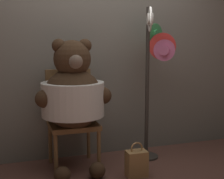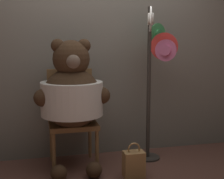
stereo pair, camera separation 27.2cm
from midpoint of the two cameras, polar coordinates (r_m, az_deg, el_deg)
name	(u,v)px [view 1 (the left image)]	position (r m, az deg, el deg)	size (l,w,h in m)	color
ground_plane	(119,176)	(3.24, -1.17, -15.59)	(14.00, 14.00, 0.00)	brown
wall_back	(97,48)	(3.69, -4.80, 7.64)	(8.00, 0.10, 2.54)	slate
chair	(71,115)	(3.42, -9.73, -4.59)	(0.50, 0.49, 1.04)	brown
teddy_bear	(73,95)	(3.20, -9.57, -1.00)	(0.77, 0.68, 1.37)	#3D2819
hat_display_rack	(153,67)	(3.51, 5.38, 4.18)	(0.43, 0.40, 1.72)	#332D28
handbag_on_ground	(137,163)	(3.19, 2.02, -13.35)	(0.21, 0.14, 0.35)	#A87A47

